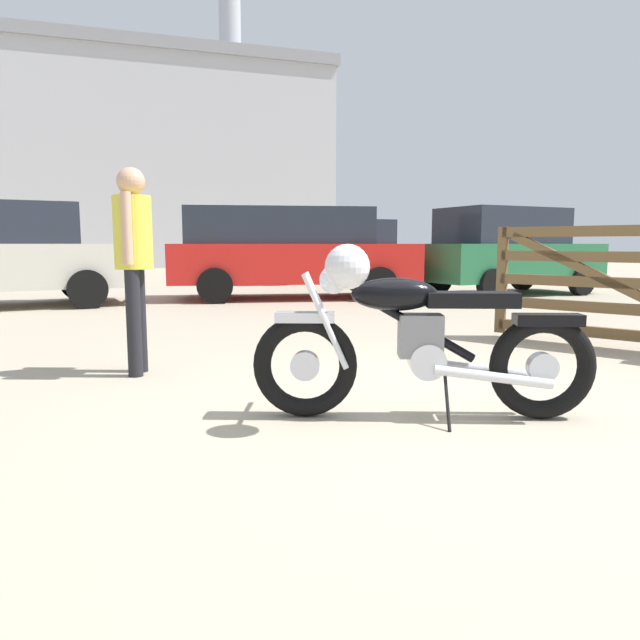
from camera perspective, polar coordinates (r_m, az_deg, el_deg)
name	(u,v)px	position (r m, az deg, el deg)	size (l,w,h in m)	color
ground_plane	(463,415)	(3.81, 13.76, -8.96)	(80.00, 80.00, 0.00)	tan
vintage_motorcycle	(415,339)	(3.56, 9.26, -1.86)	(1.98, 0.88, 1.07)	black
bystander	(134,249)	(4.94, -17.73, 6.60)	(0.30, 0.45, 1.66)	black
silver_sedan_mid	(289,250)	(11.46, -3.09, 6.84)	(4.95, 2.63, 1.74)	black
red_hatchback_near	(507,251)	(12.85, 17.76, 6.46)	(4.07, 2.18, 1.78)	black
blue_hatchback_right	(323,248)	(16.56, 0.34, 7.03)	(4.90, 2.46, 1.74)	black
industrial_building	(155,167)	(31.60, -15.83, 14.14)	(16.35, 10.46, 18.40)	#B2B2B7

